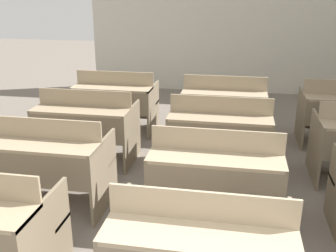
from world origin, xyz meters
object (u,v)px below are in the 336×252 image
Objects in this scene: bench_third_center at (220,133)px; bench_back_center at (224,106)px; bench_back_left at (116,100)px; bench_second_left at (46,161)px; bench_second_center at (215,175)px; bench_third_left at (86,125)px.

bench_back_center is (-0.00, 1.11, 0.00)m from bench_third_center.
bench_second_left is at bearing -90.09° from bench_back_left.
bench_back_center is at bearing 90.22° from bench_third_center.
bench_third_center is at bearing 91.15° from bench_second_center.
bench_second_center is 2.22m from bench_back_center.
bench_second_left and bench_back_center have the same top height.
bench_second_left is 1.00× the size of bench_second_center.
bench_third_left is 1.97m from bench_back_center.
bench_back_left is (-1.62, 1.14, 0.00)m from bench_third_center.
bench_third_center is 1.00× the size of bench_back_left.
bench_third_left is 1.13m from bench_back_left.
bench_third_left and bench_back_left have the same top height.
bench_back_left and bench_back_center have the same top height.
bench_second_left is at bearing -89.01° from bench_third_left.
bench_second_center is 1.00× the size of bench_third_center.
bench_second_left is 2.23m from bench_back_left.
bench_third_left is at bearing -145.98° from bench_back_center.
bench_back_left is at bearing 89.91° from bench_second_left.
bench_third_left is (-1.66, 1.11, 0.00)m from bench_second_center.
bench_third_center is at bearing -0.25° from bench_third_left.
bench_back_center is (1.62, 2.21, 0.00)m from bench_second_left.
bench_second_center is (1.64, -0.01, 0.00)m from bench_second_left.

